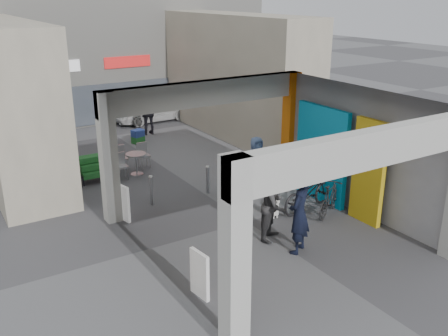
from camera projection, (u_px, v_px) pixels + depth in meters
ground at (247, 222)px, 13.35m from camera, size 90.00×90.00×0.00m
arcade_canopy at (286, 144)px, 12.19m from camera, size 6.40×6.45×6.40m
far_building at (79, 33)px, 23.23m from camera, size 18.00×4.08×8.00m
plaza_bldg_left at (5, 99)px, 16.29m from camera, size 2.00×9.00×5.00m
plaza_bldg_right at (236, 76)px, 20.76m from camera, size 2.00×9.00×5.00m
bollard_left at (151, 191)px, 14.28m from camera, size 0.09×0.09×0.87m
bollard_center at (208, 180)px, 15.14m from camera, size 0.09×0.09×0.85m
bollard_right at (243, 169)px, 15.98m from camera, size 0.09×0.09×0.91m
advert_board_near at (200, 274)px, 9.94m from camera, size 0.16×0.56×1.00m
advert_board_far at (123, 202)px, 13.31m from camera, size 0.20×0.55×1.00m
cafe_set at (130, 164)px, 16.90m from camera, size 1.45×1.17×0.88m
produce_stand at (97, 171)px, 16.15m from camera, size 1.25×0.68×0.82m
crate_stack at (138, 136)px, 20.19m from camera, size 0.54×0.47×0.56m
border_collie at (273, 208)px, 13.57m from camera, size 0.25×0.49×0.68m
man_with_dog at (299, 214)px, 11.52m from camera, size 0.85×0.76×1.94m
man_back_turned at (274, 205)px, 12.19m from camera, size 1.09×1.04×1.77m
man_elderly at (256, 160)px, 15.85m from camera, size 0.80×0.56×1.53m
man_crates at (148, 112)px, 21.23m from camera, size 1.16×0.54×1.94m
bicycle_front at (308, 192)px, 13.95m from camera, size 2.08×1.04×1.04m
bicycle_rear at (330, 199)px, 13.66m from camera, size 1.55×1.08×0.91m
white_van at (152, 109)px, 23.46m from camera, size 3.66×1.59×1.23m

